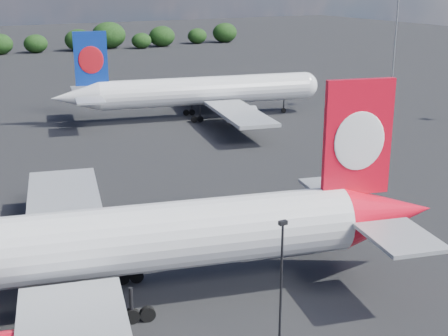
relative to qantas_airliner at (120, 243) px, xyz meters
name	(u,v)px	position (x,y,z in m)	size (l,w,h in m)	color
qantas_airliner	(120,243)	(0.00, 0.00, 0.00)	(51.90, 49.65, 17.06)	white
china_southern_airliner	(197,92)	(34.64, 57.56, -0.30)	(49.02, 46.84, 16.06)	white
apron_lamp_post	(281,285)	(6.51, -12.62, 0.58)	(0.55, 0.30, 10.27)	black
floodlight_mast_near	(396,34)	(73.40, 49.38, 9.04)	(1.60, 1.60, 21.96)	gray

